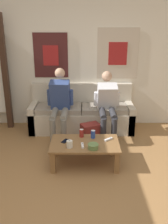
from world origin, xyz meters
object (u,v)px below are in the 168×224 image
person_seated_teen (108,104)px  game_controller_near_left (83,145)px  coffee_table (86,146)px  game_controller_near_right (110,139)px  cell_phone (66,141)px  ceramic_bowl (94,146)px  drink_can_blue (94,134)px  couch (83,115)px  person_seated_adult (61,103)px  drink_can_red (83,133)px  pillar_candle (71,144)px  backpack (92,135)px

person_seated_teen → game_controller_near_left: size_ratio=7.96×
coffee_table → game_controller_near_right: size_ratio=7.45×
person_seated_teen → cell_phone: person_seated_teen is taller
coffee_table → ceramic_bowl: bearing=-57.2°
drink_can_blue → game_controller_near_right: (0.23, -0.07, -0.05)m
couch → ceramic_bowl: bearing=-83.3°
person_seated_adult → drink_can_red: size_ratio=9.93×
pillar_candle → cell_phone: bearing=112.1°
person_seated_teen → drink_can_blue: (-0.28, -0.78, -0.23)m
coffee_table → drink_can_red: (-0.05, 0.20, 0.12)m
coffee_table → game_controller_near_left: bearing=-106.7°
drink_can_blue → couch: bearing=99.2°
coffee_table → person_seated_adult: size_ratio=0.81×
drink_can_blue → drink_can_red: bearing=167.0°
backpack → drink_can_blue: bearing=-86.9°
pillar_candle → drink_can_red: (0.16, 0.34, 0.01)m
pillar_candle → drink_can_blue: drink_can_blue is taller
pillar_candle → cell_phone: 0.21m
coffee_table → game_controller_near_left: size_ratio=6.83×
couch → drink_can_blue: bearing=-80.8°
pillar_candle → ceramic_bowl: bearing=-6.5°
coffee_table → drink_can_blue: (0.13, 0.16, 0.12)m
backpack → game_controller_near_left: backpack is taller
backpack → game_controller_near_right: size_ratio=2.86×
coffee_table → game_controller_near_right: 0.37m
game_controller_near_left → cell_phone: 0.30m
couch → backpack: size_ratio=5.09×
backpack → game_controller_near_left: size_ratio=2.62×
ceramic_bowl → pillar_candle: (-0.33, 0.04, 0.01)m
person_seated_adult → ceramic_bowl: size_ratio=8.07×
couch → backpack: couch is taller
drink_can_blue → game_controller_near_right: drink_can_blue is taller
drink_can_red → backpack: bearing=69.4°
couch → drink_can_red: couch is taller
drink_can_blue → drink_can_red: (-0.17, 0.04, 0.00)m
pillar_candle → cell_phone: pillar_candle is taller
couch → cell_phone: 1.25m
pillar_candle → drink_can_red: 0.38m
pillar_candle → drink_can_blue: (0.34, 0.30, 0.01)m
couch → game_controller_near_left: bearing=-89.0°
person_seated_adult → pillar_candle: 1.10m
person_seated_teen → ceramic_bowl: (-0.29, -1.12, -0.25)m
game_controller_near_left → game_controller_near_right: 0.43m
backpack → drink_can_blue: (0.02, -0.44, 0.22)m
drink_can_blue → game_controller_near_left: bearing=-121.1°
backpack → game_controller_near_right: (0.25, -0.51, 0.17)m
pillar_candle → drink_can_blue: bearing=41.4°
game_controller_near_left → drink_can_red: bearing=93.0°
ceramic_bowl → cell_phone: 0.46m
drink_can_red → game_controller_near_left: 0.31m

